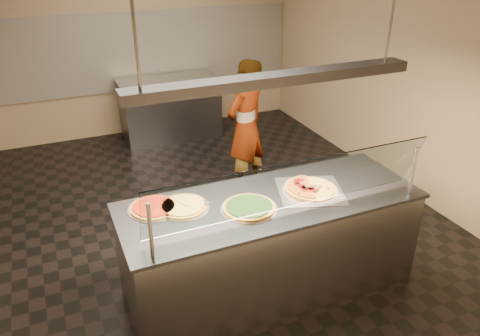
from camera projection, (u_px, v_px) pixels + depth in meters
name	position (u px, v px, depth m)	size (l,w,h in m)	color
ground	(209.00, 217.00, 5.39)	(5.00, 6.00, 0.02)	black
wall_back	(139.00, 38.00, 7.19)	(5.00, 0.02, 3.00)	#93805F
wall_front	(414.00, 260.00, 2.24)	(5.00, 0.02, 3.00)	#93805F
wall_right	(402.00, 66.00, 5.61)	(0.02, 6.00, 3.00)	#93805F
tile_band	(141.00, 51.00, 7.26)	(4.90, 0.02, 1.20)	silver
serving_counter	(270.00, 245.00, 4.10)	(2.54, 0.94, 0.93)	#B7B7BC
sneeze_guard	(293.00, 186.00, 3.48)	(2.30, 0.18, 0.54)	#B7B7BC
perforated_tray	(310.00, 190.00, 4.01)	(0.69, 0.69, 0.01)	silver
half_pizza_pepperoni	(299.00, 190.00, 3.96)	(0.36, 0.50, 0.05)	olive
half_pizza_sausage	(321.00, 186.00, 4.04)	(0.36, 0.50, 0.04)	olive
pizza_spinach	(249.00, 207.00, 3.75)	(0.46, 0.46, 0.03)	silver
pizza_cheese	(183.00, 206.00, 3.77)	(0.42, 0.42, 0.03)	silver
pizza_tomato	(154.00, 207.00, 3.75)	(0.41, 0.41, 0.03)	silver
pizza_spatula	(189.00, 203.00, 3.78)	(0.26, 0.20, 0.02)	#B7B7BC
prep_table	(170.00, 108.00, 7.38)	(1.52, 0.74, 0.93)	#424249
worker	(246.00, 127.00, 5.66)	(0.60, 0.40, 1.65)	#29272C
heat_lamp_housing	(275.00, 79.00, 3.44)	(2.30, 0.18, 0.08)	#424249
lamp_rod_left	(132.00, 9.00, 2.84)	(0.02, 0.02, 1.01)	#B7B7BC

